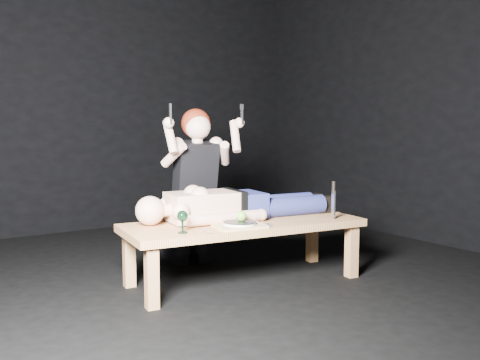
{
  "coord_description": "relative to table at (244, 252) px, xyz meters",
  "views": [
    {
      "loc": [
        -1.94,
        -3.3,
        1.16
      ],
      "look_at": [
        0.23,
        -0.03,
        0.75
      ],
      "focal_mm": 40.32,
      "sensor_mm": 36.0,
      "label": 1
    }
  ],
  "objects": [
    {
      "name": "lying_man",
      "position": [
        0.07,
        0.14,
        0.36
      ],
      "size": [
        1.79,
        0.73,
        0.26
      ],
      "primitive_type": null,
      "rotation": [
        0.0,
        0.0,
        -0.12
      ],
      "color": "#DAAA91",
      "rests_on": "table"
    },
    {
      "name": "serving_tray",
      "position": [
        -0.15,
        -0.17,
        0.24
      ],
      "size": [
        0.37,
        0.29,
        0.02
      ],
      "primitive_type": "cube",
      "rotation": [
        0.0,
        0.0,
        -0.16
      ],
      "color": "tan",
      "rests_on": "table"
    },
    {
      "name": "plate",
      "position": [
        -0.15,
        -0.17,
        0.25
      ],
      "size": [
        0.26,
        0.26,
        0.02
      ],
      "primitive_type": "cylinder",
      "rotation": [
        0.0,
        0.0,
        -0.16
      ],
      "color": "white",
      "rests_on": "serving_tray"
    },
    {
      "name": "apple",
      "position": [
        -0.13,
        -0.16,
        0.3
      ],
      "size": [
        0.07,
        0.07,
        0.07
      ],
      "primitive_type": "sphere",
      "color": "#61AE30",
      "rests_on": "plate"
    },
    {
      "name": "spoon_flat",
      "position": [
        0.04,
        -0.13,
        0.23
      ],
      "size": [
        0.12,
        0.16,
        0.01
      ],
      "primitive_type": "cube",
      "rotation": [
        0.0,
        0.0,
        0.59
      ],
      "color": "#B2B2B7",
      "rests_on": "table"
    },
    {
      "name": "goblet",
      "position": [
        -0.57,
        -0.13,
        0.3
      ],
      "size": [
        0.08,
        0.08,
        0.15
      ],
      "primitive_type": null,
      "rotation": [
        0.0,
        0.0,
        -0.12
      ],
      "color": "black",
      "rests_on": "table"
    },
    {
      "name": "kneeling_woman",
      "position": [
        -0.08,
        0.63,
        0.43
      ],
      "size": [
        0.81,
        0.88,
        1.32
      ],
      "primitive_type": null,
      "rotation": [
        0.0,
        0.0,
        -0.15
      ],
      "color": "black",
      "rests_on": "ground"
    },
    {
      "name": "knife_flat",
      "position": [
        0.05,
        -0.2,
        0.23
      ],
      "size": [
        0.02,
        0.19,
        0.01
      ],
      "primitive_type": "cube",
      "rotation": [
        0.0,
        0.0,
        -0.01
      ],
      "color": "#B2B2B7",
      "rests_on": "table"
    },
    {
      "name": "fork_flat",
      "position": [
        -0.42,
        -0.16,
        0.23
      ],
      "size": [
        0.03,
        0.19,
        0.01
      ],
      "primitive_type": "cube",
      "rotation": [
        0.0,
        0.0,
        -0.07
      ],
      "color": "#B2B2B7",
      "rests_on": "table"
    },
    {
      "name": "ground",
      "position": [
        -0.23,
        0.08,
        -0.23
      ],
      "size": [
        5.0,
        5.0,
        0.0
      ],
      "primitive_type": "plane",
      "color": "black",
      "rests_on": "ground"
    },
    {
      "name": "back_wall",
      "position": [
        -0.23,
        2.58,
        1.27
      ],
      "size": [
        5.0,
        0.0,
        5.0
      ],
      "primitive_type": "plane",
      "rotation": [
        1.57,
        0.0,
        0.0
      ],
      "color": "black",
      "rests_on": "ground"
    },
    {
      "name": "carving_knife",
      "position": [
        0.62,
        -0.28,
        0.37
      ],
      "size": [
        0.04,
        0.04,
        0.28
      ],
      "primitive_type": null,
      "rotation": [
        0.0,
        0.0,
        -0.12
      ],
      "color": "#B2B2B7",
      "rests_on": "table"
    },
    {
      "name": "table",
      "position": [
        0.0,
        0.0,
        0.0
      ],
      "size": [
        1.81,
        0.85,
        0.45
      ],
      "primitive_type": "cube",
      "rotation": [
        0.0,
        0.0,
        -0.12
      ],
      "color": "tan",
      "rests_on": "ground"
    }
  ]
}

